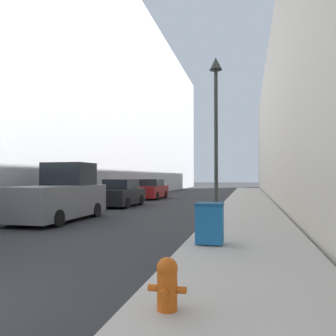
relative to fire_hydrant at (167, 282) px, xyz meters
The scene contains 8 objects.
sidewalk_right 16.72m from the fire_hydrant, 86.53° to the left, with size 3.23×60.00×0.13m.
building_left_glass 30.00m from the fire_hydrant, 120.66° to the left, with size 12.00×60.00×18.43m.
fire_hydrant is the anchor object (origin of this frame).
trash_bin 4.22m from the fire_hydrant, 89.17° to the left, with size 0.69×0.60×1.05m.
lamppost 9.35m from the fire_hydrant, 91.21° to the left, with size 0.49×0.49×6.34m.
pickup_truck 10.57m from the fire_hydrant, 129.28° to the left, with size 2.17×4.95×2.44m.
parked_sedan_near 16.18m from the fire_hydrant, 114.03° to the left, with size 1.89×4.18×1.67m.
parked_sedan_far 22.83m from the fire_hydrant, 107.31° to the left, with size 1.94×4.49×1.62m.
Camera 1 is at (5.29, -2.80, 1.84)m, focal length 35.00 mm.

